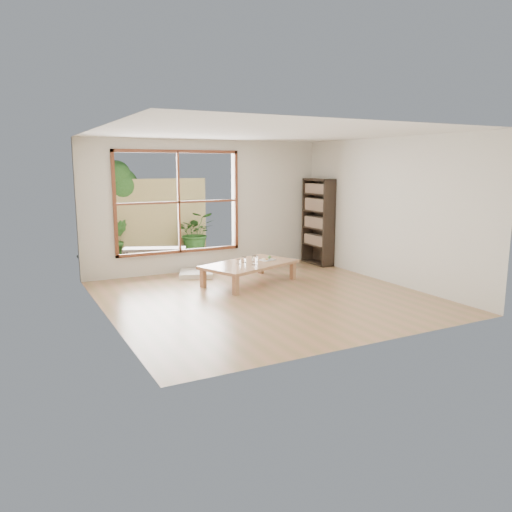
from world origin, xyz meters
The scene contains 15 objects.
ground centered at (0.00, 0.00, 0.00)m, with size 5.00×5.00×0.00m, color #AF7C57.
low_table centered at (0.21, 0.96, 0.33)m, with size 1.94×1.51×0.37m.
floor_cushion centered at (-0.43, 1.98, 0.05)m, with size 0.63×0.63×0.09m, color silver.
bookshelf centered at (2.33, 1.90, 0.91)m, with size 0.29×0.82×1.83m, color black.
glass_tall centered at (0.21, 0.79, 0.45)m, with size 0.09×0.09×0.16m, color silver.
glass_mid centered at (0.37, 1.03, 0.43)m, with size 0.08×0.08×0.11m, color silver.
glass_short centered at (0.14, 1.05, 0.43)m, with size 0.08×0.08×0.10m, color silver.
glass_small centered at (0.00, 0.96, 0.42)m, with size 0.07×0.07×0.08m, color silver.
food_tray centered at (0.63, 1.04, 0.39)m, with size 0.29×0.24×0.08m.
deck centered at (-0.60, 3.56, 0.00)m, with size 2.80×2.00×0.05m, color #332C25.
garden_bench centered at (-0.93, 3.07, 0.37)m, with size 1.32×0.82×0.40m.
bamboo_fence centered at (-0.60, 4.56, 0.90)m, with size 2.80×0.06×1.80m, color tan.
shrub_right centered at (0.43, 4.23, 0.53)m, with size 0.90×0.78×1.00m, color #2F6224.
shrub_left centered at (-1.43, 4.28, 0.48)m, with size 0.50×0.40×0.90m, color #2F6224.
garden_tree centered at (-1.28, 4.86, 1.63)m, with size 1.04×0.85×2.22m.
Camera 1 is at (-3.76, -6.91, 2.11)m, focal length 35.00 mm.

